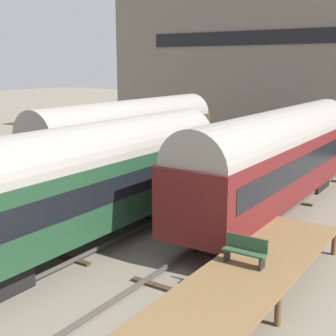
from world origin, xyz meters
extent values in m
cube|color=#3D2D1E|center=(-4.67, 9.00, 0.05)|extent=(2.60, 0.24, 0.10)
cube|color=#3D2D1E|center=(-4.67, 15.00, 0.05)|extent=(2.60, 0.24, 0.10)
cube|color=#3D2D1E|center=(-4.67, 21.00, 0.05)|extent=(2.60, 0.24, 0.10)
cube|color=#3D2D1E|center=(-4.67, 27.00, 0.05)|extent=(2.60, 0.24, 0.10)
cube|color=#4C4742|center=(0.72, 0.00, 0.18)|extent=(0.08, 60.00, 0.16)
cube|color=#3D2D1E|center=(0.00, 3.00, 0.05)|extent=(2.60, 0.24, 0.10)
cube|color=#3D2D1E|center=(0.00, 9.00, 0.05)|extent=(2.60, 0.24, 0.10)
cube|color=#3D2D1E|center=(0.00, 15.00, 0.05)|extent=(2.60, 0.24, 0.10)
cube|color=#3D2D1E|center=(0.00, 21.00, 0.05)|extent=(2.60, 0.24, 0.10)
cube|color=#3D2D1E|center=(0.00, 27.00, 0.05)|extent=(2.60, 0.24, 0.10)
cube|color=#4C4742|center=(3.95, 0.00, 0.18)|extent=(0.08, 60.00, 0.16)
cube|color=#4C4742|center=(5.38, 0.00, 0.18)|extent=(0.08, 60.00, 0.16)
cube|color=#3D2D1E|center=(4.67, 3.00, 0.05)|extent=(2.60, 0.24, 0.10)
cube|color=#3D2D1E|center=(4.67, 9.00, 0.05)|extent=(2.60, 0.24, 0.10)
cube|color=#3D2D1E|center=(4.67, 15.00, 0.05)|extent=(2.60, 0.24, 0.10)
cube|color=#3D2D1E|center=(4.67, 21.00, 0.05)|extent=(2.60, 0.24, 0.10)
cube|color=black|center=(-4.67, 18.04, 0.50)|extent=(1.80, 2.40, 1.00)
cube|color=black|center=(-4.67, 8.22, 0.50)|extent=(1.80, 2.40, 1.00)
cube|color=#4C3823|center=(-4.67, 13.13, 2.44)|extent=(2.83, 15.10, 2.87)
cube|color=black|center=(-4.67, 13.13, 2.78)|extent=(2.87, 13.90, 1.03)
cylinder|color=gray|center=(-4.67, 13.13, 3.87)|extent=(2.68, 14.80, 2.68)
cube|color=black|center=(4.67, 18.55, 0.50)|extent=(1.80, 2.40, 1.00)
cube|color=black|center=(4.67, 7.44, 0.50)|extent=(1.80, 2.40, 1.00)
cube|color=#5B1919|center=(4.67, 12.99, 2.36)|extent=(3.00, 17.09, 2.73)
cube|color=black|center=(4.67, 12.99, 2.69)|extent=(3.04, 15.73, 0.98)
cylinder|color=gray|center=(4.67, 12.99, 3.73)|extent=(2.85, 16.75, 2.85)
cube|color=black|center=(0.00, 9.77, 0.50)|extent=(1.80, 2.40, 1.00)
cube|color=#1E4228|center=(0.00, 4.71, 2.32)|extent=(2.92, 15.57, 2.64)
cube|color=black|center=(0.00, 4.71, 2.64)|extent=(2.96, 14.33, 0.95)
cylinder|color=gray|center=(0.00, 4.71, 3.64)|extent=(2.78, 15.26, 2.78)
cube|color=brown|center=(7.35, 2.99, 1.04)|extent=(2.72, 12.48, 0.10)
cylinder|color=brown|center=(6.13, 9.08, 0.50)|extent=(0.20, 0.20, 0.99)
cylinder|color=brown|center=(8.56, 9.08, 0.50)|extent=(0.20, 0.20, 0.99)
cylinder|color=brown|center=(6.13, 2.99, 0.50)|extent=(0.20, 0.20, 0.99)
cylinder|color=brown|center=(8.56, 2.99, 0.50)|extent=(0.20, 0.20, 0.99)
cube|color=#2D4C33|center=(7.02, 4.01, 1.52)|extent=(1.40, 0.40, 0.06)
cube|color=#2D4C33|center=(7.02, 4.18, 1.78)|extent=(1.40, 0.06, 0.45)
cube|color=black|center=(6.43, 4.01, 1.29)|extent=(0.06, 0.40, 0.40)
cube|color=black|center=(7.62, 4.01, 1.29)|extent=(0.06, 0.40, 0.40)
cube|color=#46403A|center=(-2.43, 36.93, 0.86)|extent=(33.97, 14.00, 1.73)
cube|color=slate|center=(-2.43, 36.93, 9.50)|extent=(33.97, 14.00, 15.55)
cube|color=black|center=(-2.43, 29.88, 9.50)|extent=(23.78, 0.10, 1.20)
camera|label=1|loc=(12.59, -8.78, 7.28)|focal=50.00mm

